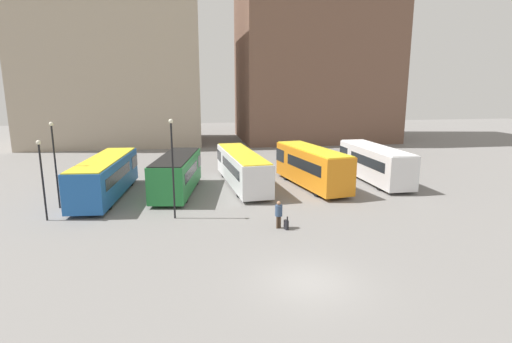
% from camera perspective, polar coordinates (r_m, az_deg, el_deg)
% --- Properties ---
extents(ground_plane, '(160.00, 160.00, 0.00)m').
position_cam_1_polar(ground_plane, '(18.41, 7.51, -15.38)').
color(ground_plane, slate).
extents(building_block_left, '(24.51, 15.71, 24.94)m').
position_cam_1_polar(building_block_left, '(64.71, -19.63, 14.93)').
color(building_block_left, tan).
rests_on(building_block_left, ground_plane).
extents(building_block_right, '(23.37, 17.55, 36.18)m').
position_cam_1_polar(building_block_right, '(67.45, 8.33, 20.14)').
color(building_block_right, brown).
rests_on(building_block_right, ground_plane).
extents(bus_0, '(3.50, 11.23, 3.06)m').
position_cam_1_polar(bus_0, '(33.09, -20.67, -0.57)').
color(bus_0, '#1E56A3').
rests_on(bus_0, ground_plane).
extents(bus_1, '(4.08, 9.42, 3.04)m').
position_cam_1_polar(bus_1, '(32.71, -11.21, -0.19)').
color(bus_1, '#237A38').
rests_on(bus_1, ground_plane).
extents(bus_2, '(3.38, 12.03, 2.92)m').
position_cam_1_polar(bus_2, '(34.62, -2.07, 0.62)').
color(bus_2, silver).
rests_on(bus_2, ground_plane).
extents(bus_3, '(4.12, 10.12, 3.34)m').
position_cam_1_polar(bus_3, '(34.49, 7.89, 0.82)').
color(bus_3, orange).
rests_on(bus_3, ground_plane).
extents(bus_4, '(2.68, 10.29, 3.17)m').
position_cam_1_polar(bus_4, '(37.75, 16.52, 1.27)').
color(bus_4, silver).
rests_on(bus_4, ground_plane).
extents(traveler, '(0.57, 0.57, 1.70)m').
position_cam_1_polar(traveler, '(24.27, 3.27, -5.81)').
color(traveler, '#4C3828').
rests_on(traveler, ground_plane).
extents(suitcase, '(0.26, 0.35, 0.85)m').
position_cam_1_polar(suitcase, '(24.28, 4.34, -7.59)').
color(suitcase, black).
rests_on(suitcase, ground_plane).
extents(lamp_post_0, '(0.28, 0.28, 6.48)m').
position_cam_1_polar(lamp_post_0, '(25.91, -11.83, 1.36)').
color(lamp_post_0, black).
rests_on(lamp_post_0, ground_plane).
extents(lamp_post_1, '(0.28, 0.28, 5.21)m').
position_cam_1_polar(lamp_post_1, '(28.46, -28.26, -0.25)').
color(lamp_post_1, black).
rests_on(lamp_post_1, ground_plane).
extents(lamp_post_2, '(0.28, 0.28, 6.10)m').
position_cam_1_polar(lamp_post_2, '(30.91, -26.81, 1.65)').
color(lamp_post_2, black).
rests_on(lamp_post_2, ground_plane).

